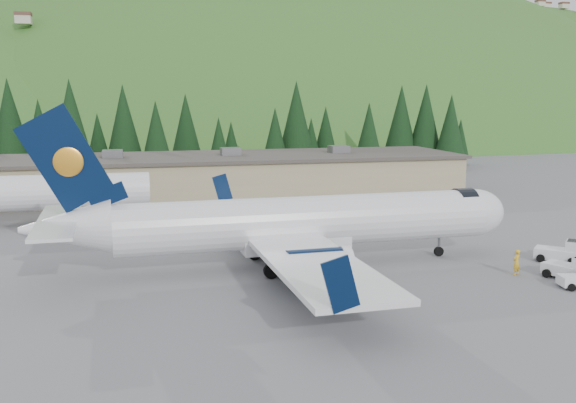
# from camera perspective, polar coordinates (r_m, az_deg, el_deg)

# --- Properties ---
(ground) EXTENTS (600.00, 600.00, 0.00)m
(ground) POSITION_cam_1_polar(r_m,az_deg,el_deg) (49.16, 1.67, -5.70)
(ground) COLOR slate
(airliner) EXTENTS (37.04, 34.68, 12.32)m
(airliner) POSITION_cam_1_polar(r_m,az_deg,el_deg) (48.12, 0.45, -2.02)
(airliner) COLOR white
(airliner) RESTS_ON ground
(second_airliner) EXTENTS (27.50, 11.00, 10.05)m
(second_airliner) POSITION_cam_1_polar(r_m,az_deg,el_deg) (69.51, -23.76, 0.73)
(second_airliner) COLOR white
(second_airliner) RESTS_ON ground
(baggage_tug_b) EXTENTS (3.60, 3.54, 1.79)m
(baggage_tug_b) POSITION_cam_1_polar(r_m,az_deg,el_deg) (54.32, 23.21, -4.14)
(baggage_tug_b) COLOR silver
(baggage_tug_b) RESTS_ON ground
(terminal_building) EXTENTS (71.00, 17.00, 6.10)m
(terminal_building) POSITION_cam_1_polar(r_m,az_deg,el_deg) (84.73, -8.47, 2.34)
(terminal_building) COLOR tan
(terminal_building) RESTS_ON ground
(baggage_tug_d) EXTENTS (3.06, 3.71, 1.77)m
(baggage_tug_d) POSITION_cam_1_polar(r_m,az_deg,el_deg) (49.44, 23.99, -5.49)
(baggage_tug_d) COLOR silver
(baggage_tug_d) RESTS_ON ground
(ramp_worker) EXTENTS (0.81, 0.70, 1.88)m
(ramp_worker) POSITION_cam_1_polar(r_m,az_deg,el_deg) (49.18, 19.65, -5.12)
(ramp_worker) COLOR gold
(ramp_worker) RESTS_ON ground
(tree_line) EXTENTS (111.56, 18.08, 14.38)m
(tree_line) POSITION_cam_1_polar(r_m,az_deg,el_deg) (105.69, -9.59, 6.35)
(tree_line) COLOR black
(tree_line) RESTS_ON ground
(hills) EXTENTS (614.00, 330.00, 300.00)m
(hills) POSITION_cam_1_polar(r_m,az_deg,el_deg) (278.50, 0.84, -10.78)
(hills) COLOR #395E23
(hills) RESTS_ON ground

